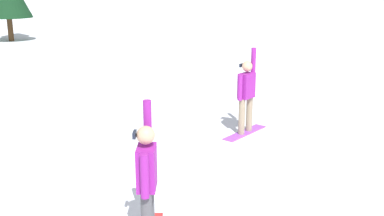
# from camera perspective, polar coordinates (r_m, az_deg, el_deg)

# --- Properties ---
(ground_plane) EXTENTS (800.00, 800.00, 0.00)m
(ground_plane) POSITION_cam_1_polar(r_m,az_deg,el_deg) (7.65, 13.04, -11.52)
(ground_plane) COLOR silver
(snowboarder_foreground) EXTENTS (0.80, 1.60, 1.94)m
(snowboarder_foreground) POSITION_cam_1_polar(r_m,az_deg,el_deg) (6.04, -5.67, -9.20)
(snowboarder_foreground) COLOR red
(snowboarder_foreground) RESTS_ON ground_plane
(snowboarder_midground) EXTENTS (1.38, 0.99, 1.98)m
(snowboarder_midground) POSITION_cam_1_polar(r_m,az_deg,el_deg) (10.51, 6.81, 1.70)
(snowboarder_midground) COLOR #993FD8
(snowboarder_midground) RESTS_ON ground_plane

